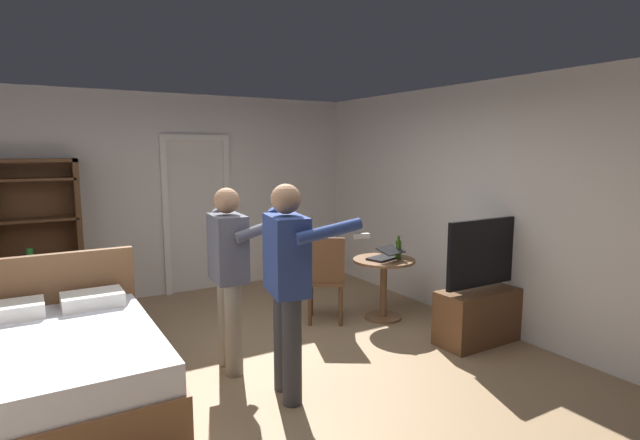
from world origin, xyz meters
TOP-DOWN VIEW (x-y plane):
  - ground_plane at (0.00, 0.00)m, footprint 6.52×6.52m
  - wall_back at (0.00, 3.02)m, footprint 5.22×0.12m
  - wall_right at (2.55, 0.00)m, footprint 0.12×6.17m
  - doorway_frame at (0.23, 2.94)m, footprint 0.93×0.08m
  - bed at (-1.63, 0.39)m, footprint 1.41×1.94m
  - bookshelf at (-1.68, 2.80)m, footprint 0.93×0.32m
  - tv_flatscreen at (2.19, -0.36)m, footprint 1.15×0.40m
  - side_table at (1.70, 0.70)m, footprint 0.71×0.71m
  - laptop at (1.68, 0.66)m, footprint 0.40×0.40m
  - bottle_on_table at (1.84, 0.62)m, footprint 0.06×0.06m
  - wooden_chair at (1.04, 0.91)m, footprint 0.58×0.58m
  - person_blue_shirt at (-0.08, -0.37)m, footprint 0.67×0.70m
  - person_striped_shirt at (-0.29, 0.32)m, footprint 0.61×0.61m
  - suitcase_dark at (-1.33, 1.70)m, footprint 0.44×0.31m
  - suitcase_small at (-1.15, 1.72)m, footprint 0.50×0.32m

SIDE VIEW (x-z plane):
  - ground_plane at x=0.00m, z-range 0.00..0.00m
  - suitcase_dark at x=-1.33m, z-range 0.00..0.35m
  - suitcase_small at x=-1.15m, z-range 0.00..0.39m
  - bed at x=-1.63m, z-range -0.21..0.81m
  - tv_flatscreen at x=2.19m, z-range -0.26..1.00m
  - side_table at x=1.70m, z-range 0.13..0.83m
  - wooden_chair at x=1.04m, z-range 0.05..1.04m
  - laptop at x=1.68m, z-range 0.67..0.83m
  - bottle_on_table at x=1.84m, z-range 0.68..0.95m
  - person_striped_shirt at x=-0.29m, z-range 0.12..1.74m
  - person_blue_shirt at x=-0.08m, z-range 0.14..1.82m
  - bookshelf at x=-1.68m, z-range 0.07..1.90m
  - doorway_frame at x=0.23m, z-range 0.16..2.29m
  - wall_back at x=0.00m, z-range 0.00..2.66m
  - wall_right at x=2.55m, z-range 0.00..2.66m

